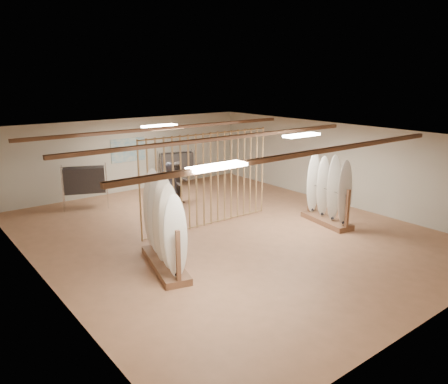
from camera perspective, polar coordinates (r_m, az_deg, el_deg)
floor at (r=12.62m, az=0.00°, el=-5.27°), size 12.00×12.00×0.00m
ceiling at (r=11.94m, az=0.00°, el=7.43°), size 12.00×12.00×0.00m
wall_back at (r=17.23m, az=-12.41°, el=4.73°), size 12.00×0.00×12.00m
wall_front at (r=8.55m, az=25.79°, el=-6.96°), size 12.00×0.00×12.00m
wall_left at (r=10.06m, az=-23.11°, el=-3.45°), size 0.00×12.00×12.00m
wall_right at (r=15.71m, az=14.56°, el=3.62°), size 0.00×12.00×12.00m
ceiling_slats at (r=11.95m, az=0.00°, el=7.05°), size 9.50×6.12×0.10m
light_panels at (r=11.95m, az=0.00°, el=7.15°), size 1.20×0.35×0.06m
bamboo_partition at (r=12.83m, az=-2.20°, el=1.59°), size 4.45×0.05×2.78m
poster at (r=17.18m, az=-12.42°, el=5.38°), size 1.40×0.03×0.90m
rack_left at (r=10.22m, az=-7.82°, el=-6.03°), size 1.14×2.33×2.15m
rack_right at (r=13.52m, az=13.39°, el=-1.13°), size 0.89×1.88×2.10m
clothing_rack_a at (r=15.27m, az=-17.77°, el=1.46°), size 1.35×0.82×1.51m
clothing_rack_b at (r=17.42m, az=-6.19°, el=3.69°), size 1.37×0.67×1.50m
shopper_a at (r=14.78m, az=-7.18°, el=1.29°), size 0.78×0.66×1.80m
shopper_b at (r=15.23m, az=-5.89°, el=1.56°), size 0.85×0.68×1.70m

